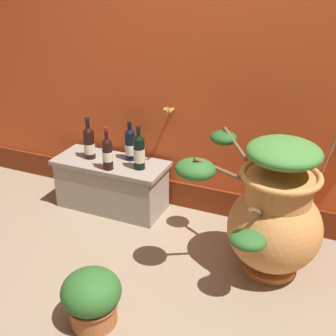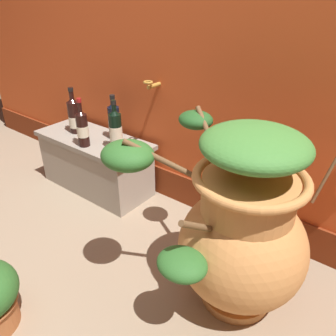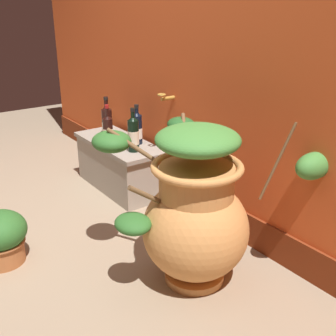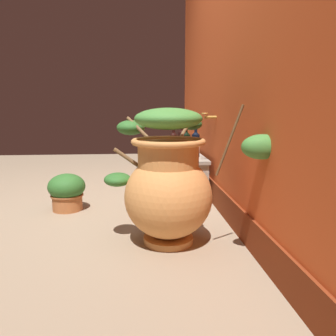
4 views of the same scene
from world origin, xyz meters
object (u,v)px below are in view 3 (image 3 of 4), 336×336
Objects in this scene: wine_bottle_left at (107,121)px; wine_bottle_middle at (108,130)px; potted_shrub at (0,237)px; wine_bottle_right at (137,128)px; wine_bottle_back at (133,133)px; terracotta_urn at (195,211)px.

wine_bottle_left is 0.24m from wine_bottle_middle.
potted_shrub is at bearing -65.01° from wine_bottle_middle.
wine_bottle_left reaches higher than potted_shrub.
wine_bottle_back is (0.12, -0.11, 0.01)m from wine_bottle_right.
wine_bottle_left is 1.06× the size of wine_bottle_right.
terracotta_urn is 1.09m from potted_shrub.
wine_bottle_back is (0.19, 0.09, 0.01)m from wine_bottle_middle.
wine_bottle_left is at bearing 169.36° from terracotta_urn.
terracotta_urn is 1.15m from wine_bottle_right.
potted_shrub is (-0.73, -0.77, -0.23)m from terracotta_urn.
wine_bottle_left reaches higher than wine_bottle_right.
wine_bottle_right is at bearing 71.04° from wine_bottle_middle.
wine_bottle_middle is (-1.16, 0.15, 0.11)m from terracotta_urn.
wine_bottle_middle is at bearing 172.62° from terracotta_urn.
wine_bottle_middle is 1.00× the size of potted_shrub.
terracotta_urn is 3.15× the size of potted_shrub.
wine_bottle_back is at bearing 165.95° from terracotta_urn.
wine_bottle_right is 0.94× the size of wine_bottle_back.
potted_shrub is at bearing -76.96° from wine_bottle_back.
potted_shrub is (0.64, -1.02, -0.34)m from wine_bottle_left.
wine_bottle_left is at bearing 177.70° from wine_bottle_back.
wine_bottle_right is at bearing 107.81° from potted_shrub.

